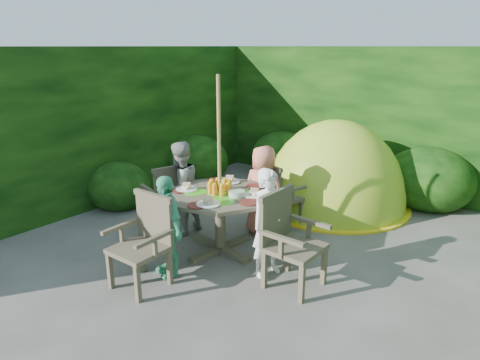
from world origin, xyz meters
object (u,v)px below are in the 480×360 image
Objects in this scene: garden_chair_front at (144,240)px; child_right at (269,223)px; garden_chair_left at (167,195)px; garden_chair_right at (288,239)px; garden_chair_back at (276,194)px; child_front at (167,226)px; patio_table at (220,202)px; dome_tent at (332,204)px; child_left at (180,189)px; parasol_pole at (219,168)px; child_back at (263,190)px.

child_right is (0.93, 0.99, 0.11)m from garden_chair_front.
garden_chair_left is at bearing 97.96° from child_right.
garden_chair_right is at bearing 100.48° from garden_chair_left.
garden_chair_front is 1.37m from child_right.
garden_chair_back is 0.95× the size of garden_chair_front.
garden_chair_back is at bearing 104.80° from child_front.
patio_table is 2.52m from dome_tent.
child_right reaches higher than child_front.
garden_chair_right is 0.77× the size of child_left.
parasol_pole reaches higher than garden_chair_left.
dome_tent is (-0.72, 2.54, -0.54)m from garden_chair_right.
garden_chair_right is 0.85× the size of child_front.
garden_chair_left is at bearing 174.15° from patio_table.
garden_chair_front is (-0.14, -1.09, -0.15)m from patio_table.
child_left reaches higher than garden_chair_left.
parasol_pole reaches higher than child_right.
garden_chair_left is at bearing -132.97° from dome_tent.
child_back is at bearing 81.66° from garden_chair_front.
garden_chair_right is at bearing 83.48° from child_left.
garden_chair_front is at bearing 99.97° from garden_chair_back.
garden_chair_back is 1.42m from dome_tent.
patio_table is 0.68× the size of parasol_pole.
child_front is (0.05, 0.29, 0.08)m from garden_chair_front.
parasol_pole is at bearing -173.85° from patio_table.
garden_chair_front is 0.77× the size of child_back.
child_back is (0.09, 0.79, -0.04)m from patio_table.
child_front is at bearing 142.53° from child_right.
child_front is (0.70, -0.89, -0.06)m from child_left.
dome_tent is at bearing 80.51° from garden_chair_front.
patio_table is 1.66× the size of garden_chair_left.
child_left is at bearing 83.83° from garden_chair_right.
child_front is at bearing 74.89° from child_back.
child_front is (-0.10, -0.80, -0.07)m from patio_table.
child_back reaches higher than garden_chair_back.
garden_chair_left is 1.54m from garden_chair_front.
garden_chair_back is 0.33m from child_back.
child_right is (-0.29, 0.04, 0.09)m from garden_chair_right.
dome_tent is (0.25, 1.31, -0.49)m from garden_chair_back.
garden_chair_right is at bearing -7.13° from parasol_pole.
patio_table is 0.44m from parasol_pole.
dome_tent is (0.36, 2.41, -1.10)m from parasol_pole.
parasol_pole is 0.93m from child_right.
garden_chair_right is 1.10× the size of garden_chair_back.
garden_chair_front is at bearing -108.71° from dome_tent.
dome_tent reaches higher than garden_chair_back.
child_right reaches higher than garden_chair_left.
garden_chair_right is 2.70m from dome_tent.
parasol_pole is 1.26m from garden_chair_left.
garden_chair_right is 0.81× the size of child_back.
garden_chair_left is 1.91m from child_right.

